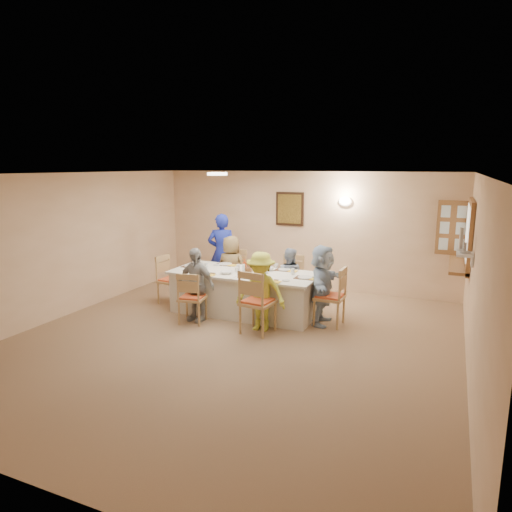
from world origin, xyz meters
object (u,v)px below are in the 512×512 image
at_px(chair_front_right, 258,301).
at_px(condiment_ketchup, 245,265).
at_px(serving_hatch, 469,234).
at_px(dining_table, 245,293).
at_px(chair_left_end, 171,280).
at_px(chair_front_left, 192,297).
at_px(diner_back_left, 231,268).
at_px(diner_right_end, 322,285).
at_px(diner_front_right, 261,292).
at_px(diner_back_right, 289,278).
at_px(chair_right_end, 330,296).
at_px(chair_back_right, 291,281).
at_px(caregiver, 222,253).
at_px(chair_back_left, 234,274).
at_px(diner_front_left, 196,284).
at_px(desk_fan, 463,244).

xyz_separation_m(chair_front_right, condiment_ketchup, (-0.62, 0.85, 0.35)).
distance_m(serving_hatch, dining_table, 3.92).
xyz_separation_m(chair_front_right, chair_left_end, (-2.15, 0.80, -0.05)).
height_order(chair_front_left, diner_back_left, diner_back_left).
height_order(diner_back_left, diner_right_end, diner_right_end).
bearing_deg(diner_front_right, diner_back_right, 88.66).
distance_m(chair_right_end, diner_back_right, 1.17).
bearing_deg(diner_back_right, serving_hatch, -172.67).
bearing_deg(diner_front_right, chair_front_right, -91.34).
xyz_separation_m(chair_left_end, diner_back_left, (0.95, 0.68, 0.17)).
xyz_separation_m(chair_back_right, condiment_ketchup, (-0.62, -0.75, 0.40)).
distance_m(chair_front_right, diner_back_left, 1.91).
bearing_deg(diner_back_right, caregiver, -16.19).
height_order(diner_back_left, diner_back_right, diner_back_left).
height_order(diner_back_right, caregiver, caregiver).
bearing_deg(caregiver, diner_front_right, 112.89).
height_order(chair_right_end, condiment_ketchup, chair_right_end).
relative_size(serving_hatch, chair_front_right, 1.45).
distance_m(chair_back_left, diner_back_right, 1.21).
height_order(chair_back_right, diner_back_left, diner_back_left).
bearing_deg(diner_front_left, diner_front_right, 7.76).
relative_size(chair_front_right, caregiver, 0.63).
xyz_separation_m(chair_back_left, diner_right_end, (2.02, -0.80, 0.19)).
bearing_deg(serving_hatch, chair_left_end, -168.14).
height_order(serving_hatch, diner_front_left, serving_hatch).
distance_m(desk_fan, condiment_ketchup, 3.59).
relative_size(chair_front_left, chair_left_end, 0.96).
bearing_deg(serving_hatch, chair_front_left, -155.86).
height_order(chair_back_left, diner_back_right, diner_back_right).
xyz_separation_m(serving_hatch, diner_front_left, (-4.20, -1.76, -0.87)).
height_order(diner_back_right, diner_front_right, diner_front_right).
bearing_deg(chair_left_end, serving_hatch, -71.88).
bearing_deg(desk_fan, diner_front_left, -174.26).
relative_size(chair_back_left, diner_back_right, 0.86).
xyz_separation_m(diner_back_left, diner_front_right, (1.20, -1.36, 0.00)).
bearing_deg(diner_back_left, chair_right_end, 163.24).
bearing_deg(diner_front_right, chair_front_left, -175.63).
bearing_deg(diner_front_left, desk_fan, 13.50).
bearing_deg(chair_front_left, diner_back_left, -100.47).
xyz_separation_m(chair_left_end, condiment_ketchup, (1.53, 0.05, 0.41)).
bearing_deg(diner_back_left, diner_right_end, 162.19).
xyz_separation_m(chair_back_right, chair_front_right, (0.00, -1.60, 0.04)).
relative_size(dining_table, caregiver, 1.59).
bearing_deg(diner_back_left, dining_table, 132.22).
bearing_deg(chair_back_right, serving_hatch, 0.10).
distance_m(chair_back_left, chair_left_end, 1.24).
relative_size(desk_fan, chair_front_left, 0.34).
distance_m(chair_front_right, chair_right_end, 1.24).
relative_size(chair_front_left, diner_back_left, 0.70).
relative_size(serving_hatch, chair_left_end, 1.61).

